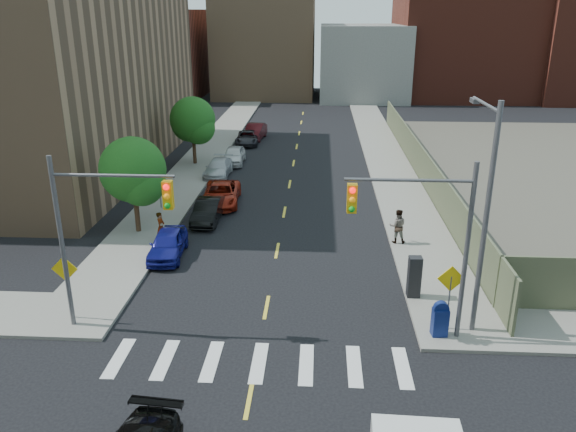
# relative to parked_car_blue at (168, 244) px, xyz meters

# --- Properties ---
(sidewalk_nw) EXTENTS (3.50, 73.00, 0.15)m
(sidewalk_nw) POSITION_rel_parked_car_blue_xyz_m (-2.25, 28.54, -0.61)
(sidewalk_nw) COLOR gray
(sidewalk_nw) RESTS_ON ground
(sidewalk_ne) EXTENTS (3.50, 73.00, 0.15)m
(sidewalk_ne) POSITION_rel_parked_car_blue_xyz_m (13.25, 28.54, -0.61)
(sidewalk_ne) COLOR gray
(sidewalk_ne) RESTS_ON ground
(fence_north) EXTENTS (0.12, 44.00, 2.50)m
(fence_north) POSITION_rel_parked_car_blue_xyz_m (15.10, 15.04, 0.57)
(fence_north) COLOR #5C5F42
(fence_north) RESTS_ON ground
(building_nw) EXTENTS (22.00, 30.00, 16.00)m
(building_nw) POSITION_rel_parked_car_blue_xyz_m (-16.50, 17.04, 7.32)
(building_nw) COLOR #8C6B4C
(building_nw) RESTS_ON ground
(bg_bldg_west) EXTENTS (14.00, 18.00, 12.00)m
(bg_bldg_west) POSITION_rel_parked_car_blue_xyz_m (-16.50, 57.04, 5.32)
(bg_bldg_west) COLOR #592319
(bg_bldg_west) RESTS_ON ground
(bg_bldg_midwest) EXTENTS (14.00, 16.00, 15.00)m
(bg_bldg_midwest) POSITION_rel_parked_car_blue_xyz_m (-0.50, 59.04, 6.82)
(bg_bldg_midwest) COLOR #8C6B4C
(bg_bldg_midwest) RESTS_ON ground
(bg_bldg_center) EXTENTS (12.00, 16.00, 10.00)m
(bg_bldg_center) POSITION_rel_parked_car_blue_xyz_m (13.50, 57.04, 4.32)
(bg_bldg_center) COLOR gray
(bg_bldg_center) RESTS_ON ground
(bg_bldg_east) EXTENTS (18.00, 18.00, 16.00)m
(bg_bldg_east) POSITION_rel_parked_car_blue_xyz_m (27.50, 59.04, 7.32)
(bg_bldg_east) COLOR #592319
(bg_bldg_east) RESTS_ON ground
(signal_nw) EXTENTS (4.59, 0.30, 7.00)m
(signal_nw) POSITION_rel_parked_car_blue_xyz_m (-0.48, -6.96, 3.85)
(signal_nw) COLOR #59595E
(signal_nw) RESTS_ON ground
(signal_ne) EXTENTS (4.59, 0.30, 7.00)m
(signal_ne) POSITION_rel_parked_car_blue_xyz_m (11.48, -6.96, 3.85)
(signal_ne) COLOR #59595E
(signal_ne) RESTS_ON ground
(streetlight_ne) EXTENTS (0.25, 3.70, 9.00)m
(streetlight_ne) POSITION_rel_parked_car_blue_xyz_m (13.70, -6.06, 4.54)
(streetlight_ne) COLOR #59595E
(streetlight_ne) RESTS_ON ground
(warn_sign_nw) EXTENTS (1.06, 0.06, 2.83)m
(warn_sign_nw) POSITION_rel_parked_car_blue_xyz_m (-2.30, -6.46, 1.31)
(warn_sign_nw) COLOR #59595E
(warn_sign_nw) RESTS_ON ground
(warn_sign_ne) EXTENTS (1.06, 0.06, 2.83)m
(warn_sign_ne) POSITION_rel_parked_car_blue_xyz_m (12.70, -6.46, 1.31)
(warn_sign_ne) COLOR #59595E
(warn_sign_ne) RESTS_ON ground
(warn_sign_midwest) EXTENTS (1.06, 0.06, 2.83)m
(warn_sign_midwest) POSITION_rel_parked_car_blue_xyz_m (-2.30, 7.04, 1.31)
(warn_sign_midwest) COLOR #59595E
(warn_sign_midwest) RESTS_ON ground
(tree_west_near) EXTENTS (3.66, 3.64, 5.52)m
(tree_west_near) POSITION_rel_parked_car_blue_xyz_m (-2.50, 3.08, 2.80)
(tree_west_near) COLOR #332114
(tree_west_near) RESTS_ON ground
(tree_west_far) EXTENTS (3.66, 3.64, 5.52)m
(tree_west_far) POSITION_rel_parked_car_blue_xyz_m (-2.50, 18.08, 2.80)
(tree_west_far) COLOR #332114
(tree_west_far) RESTS_ON ground
(parked_car_blue) EXTENTS (1.82, 4.08, 1.36)m
(parked_car_blue) POSITION_rel_parked_car_blue_xyz_m (0.00, 0.00, 0.00)
(parked_car_blue) COLOR navy
(parked_car_blue) RESTS_ON ground
(parked_car_black) EXTENTS (1.47, 4.06, 1.33)m
(parked_car_black) POSITION_rel_parked_car_blue_xyz_m (1.07, 5.13, -0.02)
(parked_car_black) COLOR black
(parked_car_black) RESTS_ON ground
(parked_car_red) EXTENTS (2.61, 5.10, 1.38)m
(parked_car_red) POSITION_rel_parked_car_blue_xyz_m (1.30, 8.37, 0.01)
(parked_car_red) COLOR #9C210F
(parked_car_red) RESTS_ON ground
(parked_car_silver) EXTENTS (1.88, 4.40, 1.26)m
(parked_car_silver) POSITION_rel_parked_car_blue_xyz_m (0.00, 14.84, -0.05)
(parked_car_silver) COLOR #B3B7BC
(parked_car_silver) RESTS_ON ground
(parked_car_white) EXTENTS (1.76, 4.16, 1.40)m
(parked_car_white) POSITION_rel_parked_car_blue_xyz_m (0.62, 18.61, 0.02)
(parked_car_white) COLOR silver
(parked_car_white) RESTS_ON ground
(parked_car_maroon) EXTENTS (2.04, 4.67, 1.49)m
(parked_car_maroon) POSITION_rel_parked_car_blue_xyz_m (1.30, 27.99, 0.07)
(parked_car_maroon) COLOR #3F0C10
(parked_car_maroon) RESTS_ON ground
(parked_car_grey) EXTENTS (2.20, 4.52, 1.24)m
(parked_car_grey) POSITION_rel_parked_car_blue_xyz_m (0.84, 25.80, -0.06)
(parked_car_grey) COLOR #222227
(parked_car_grey) RESTS_ON ground
(mailbox) EXTENTS (0.62, 0.50, 1.42)m
(mailbox) POSITION_rel_parked_car_blue_xyz_m (12.32, -6.96, 0.16)
(mailbox) COLOR navy
(mailbox) RESTS_ON sidewalk_ne
(payphone) EXTENTS (0.57, 0.47, 1.85)m
(payphone) POSITION_rel_parked_car_blue_xyz_m (11.80, -3.87, 0.39)
(payphone) COLOR black
(payphone) RESTS_ON sidewalk_ne
(pedestrian_west) EXTENTS (0.44, 0.62, 1.62)m
(pedestrian_west) POSITION_rel_parked_car_blue_xyz_m (-0.80, 1.69, 0.28)
(pedestrian_west) COLOR gray
(pedestrian_west) RESTS_ON sidewalk_nw
(pedestrian_east) EXTENTS (0.93, 0.74, 1.86)m
(pedestrian_east) POSITION_rel_parked_car_blue_xyz_m (11.84, 2.18, 0.40)
(pedestrian_east) COLOR gray
(pedestrian_east) RESTS_ON sidewalk_ne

